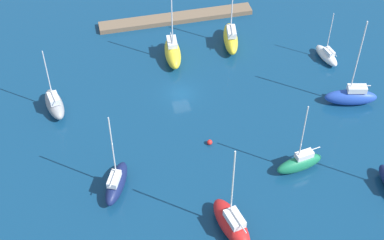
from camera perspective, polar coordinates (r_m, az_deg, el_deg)
The scene contains 11 objects.
water at distance 84.94m, azimuth -1.07°, elevation 2.56°, with size 160.00×160.00×0.00m, color navy.
pier_dock at distance 99.15m, azimuth -1.55°, elevation 9.92°, with size 25.83×2.60×0.80m, color brown.
sailboat_yellow_center_basin at distance 90.10m, azimuth -1.90°, elevation 6.63°, with size 2.96×7.38×11.97m.
sailboat_navy_outer_mooring at distance 72.50m, azimuth -7.40°, elevation -6.10°, with size 4.57×7.06×12.10m.
sailboat_gray_off_beacon at distance 83.81m, azimuth -13.28°, elevation 1.56°, with size 3.39×6.56×10.27m.
sailboat_red_along_channel at distance 68.31m, azimuth 3.89°, elevation -9.98°, with size 4.25×7.84×13.23m.
sailboat_white_inner_mooring at distance 92.66m, azimuth 13.01°, elevation 6.19°, with size 2.65×5.54×8.37m.
sailboat_green_lone_south at distance 75.24m, azimuth 10.47°, elevation -4.13°, with size 6.54×2.81×11.21m.
sailboat_blue_east_end at distance 85.53m, azimuth 15.29°, elevation 2.25°, with size 7.68×3.77×14.17m.
sailboat_yellow_far_north at distance 92.96m, azimuth 3.79°, elevation 7.98°, with size 3.40×7.72×11.24m.
mooring_buoy_red at distance 77.61m, azimuth 1.74°, elevation -2.19°, with size 0.72×0.72×0.72m, color red.
Camera 1 is at (12.55, 61.62, 57.10)m, focal length 54.62 mm.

